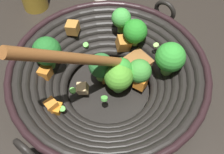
# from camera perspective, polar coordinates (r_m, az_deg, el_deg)

# --- Properties ---
(ground_plane) EXTENTS (4.00, 4.00, 0.00)m
(ground_plane) POSITION_cam_1_polar(r_m,az_deg,el_deg) (0.58, -0.70, -3.01)
(ground_plane) COLOR #28231E
(wok) EXTENTS (0.39, 0.39, 0.25)m
(wok) POSITION_cam_1_polar(r_m,az_deg,el_deg) (0.53, -0.64, 0.47)
(wok) COLOR black
(wok) RESTS_ON ground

